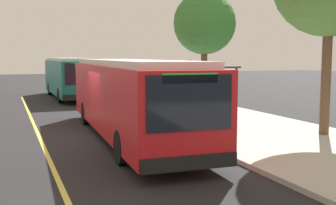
{
  "coord_description": "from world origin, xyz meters",
  "views": [
    {
      "loc": [
        15.46,
        -3.33,
        3.09
      ],
      "look_at": [
        3.31,
        1.42,
        1.63
      ],
      "focal_mm": 44.56,
      "sensor_mm": 36.0,
      "label": 1
    }
  ],
  "objects_px": {
    "transit_bus_second": "(70,76)",
    "route_sign_post": "(190,85)",
    "pedestrian_commuter": "(186,97)",
    "transit_bus_main": "(129,95)",
    "waiting_bench": "(209,107)"
  },
  "relations": [
    {
      "from": "waiting_bench",
      "to": "pedestrian_commuter",
      "type": "xyz_separation_m",
      "value": [
        -0.53,
        -0.99,
        0.48
      ]
    },
    {
      "from": "transit_bus_main",
      "to": "waiting_bench",
      "type": "height_order",
      "value": "transit_bus_main"
    },
    {
      "from": "transit_bus_main",
      "to": "waiting_bench",
      "type": "bearing_deg",
      "value": 120.58
    },
    {
      "from": "transit_bus_main",
      "to": "waiting_bench",
      "type": "relative_size",
      "value": 7.78
    },
    {
      "from": "route_sign_post",
      "to": "pedestrian_commuter",
      "type": "bearing_deg",
      "value": 158.79
    },
    {
      "from": "transit_bus_second",
      "to": "waiting_bench",
      "type": "relative_size",
      "value": 6.47
    },
    {
      "from": "transit_bus_main",
      "to": "transit_bus_second",
      "type": "relative_size",
      "value": 1.2
    },
    {
      "from": "transit_bus_second",
      "to": "route_sign_post",
      "type": "bearing_deg",
      "value": 8.1
    },
    {
      "from": "route_sign_post",
      "to": "transit_bus_main",
      "type": "bearing_deg",
      "value": -93.09
    },
    {
      "from": "route_sign_post",
      "to": "pedestrian_commuter",
      "type": "xyz_separation_m",
      "value": [
        -3.5,
        1.36,
        -0.84
      ]
    },
    {
      "from": "transit_bus_second",
      "to": "route_sign_post",
      "type": "relative_size",
      "value": 3.69
    },
    {
      "from": "transit_bus_second",
      "to": "transit_bus_main",
      "type": "bearing_deg",
      "value": -0.48
    },
    {
      "from": "transit_bus_main",
      "to": "transit_bus_second",
      "type": "xyz_separation_m",
      "value": [
        -16.15,
        0.14,
        -0.0
      ]
    },
    {
      "from": "route_sign_post",
      "to": "pedestrian_commuter",
      "type": "relative_size",
      "value": 1.66
    },
    {
      "from": "pedestrian_commuter",
      "to": "transit_bus_second",
      "type": "bearing_deg",
      "value": -163.96
    }
  ]
}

